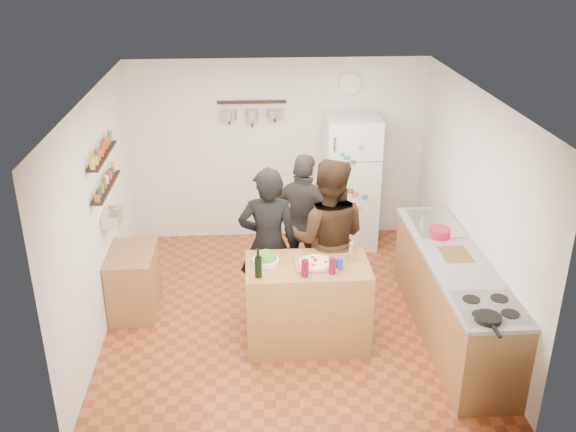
{
  "coord_description": "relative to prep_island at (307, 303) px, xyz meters",
  "views": [
    {
      "loc": [
        -0.42,
        -6.26,
        3.95
      ],
      "look_at": [
        0.0,
        0.1,
        1.15
      ],
      "focal_mm": 40.0,
      "sensor_mm": 36.0,
      "label": 1
    }
  ],
  "objects": [
    {
      "name": "counter_run",
      "position": [
        1.55,
        0.03,
        -0.01
      ],
      "size": [
        0.63,
        2.63,
        0.9
      ],
      "primitive_type": "cube",
      "color": "#9E7042",
      "rests_on": "floor"
    },
    {
      "name": "side_table",
      "position": [
        -1.89,
        0.75,
        -0.09
      ],
      "size": [
        0.5,
        0.8,
        0.73
      ],
      "primitive_type": "cube",
      "color": "#92613D",
      "rests_on": "floor"
    },
    {
      "name": "prep_island",
      "position": [
        0.0,
        0.0,
        0.0
      ],
      "size": [
        1.25,
        0.72,
        0.91
      ],
      "primitive_type": "cube",
      "color": "olive",
      "rests_on": "floor"
    },
    {
      "name": "skillet",
      "position": [
        1.45,
        -1.13,
        0.49
      ],
      "size": [
        0.23,
        0.23,
        0.05
      ],
      "primitive_type": "cylinder",
      "color": "black",
      "rests_on": "stove_top"
    },
    {
      "name": "wine_glass_far",
      "position": [
        0.22,
        -0.2,
        0.54
      ],
      "size": [
        0.07,
        0.07,
        0.17
      ],
      "primitive_type": "cylinder",
      "color": "maroon",
      "rests_on": "prep_island"
    },
    {
      "name": "spice_shelf_lower",
      "position": [
        -2.08,
        0.78,
        1.04
      ],
      "size": [
        0.12,
        1.0,
        0.02
      ],
      "primitive_type": "cube",
      "color": "black",
      "rests_on": "left_wall"
    },
    {
      "name": "pot_rack",
      "position": [
        -0.5,
        2.58,
        1.49
      ],
      "size": [
        0.9,
        0.04,
        0.04
      ],
      "primitive_type": "cube",
      "color": "black",
      "rests_on": "back_wall"
    },
    {
      "name": "salt_canister",
      "position": [
        0.3,
        -0.12,
        0.52
      ],
      "size": [
        0.07,
        0.07,
        0.12
      ],
      "primitive_type": "cylinder",
      "color": "navy",
      "rests_on": "prep_island"
    },
    {
      "name": "fridge",
      "position": [
        0.8,
        2.33,
        0.45
      ],
      "size": [
        0.7,
        0.68,
        1.8
      ],
      "primitive_type": "cube",
      "color": "white",
      "rests_on": "floor"
    },
    {
      "name": "person_back",
      "position": [
        0.07,
        1.12,
        0.39
      ],
      "size": [
        1.07,
        0.83,
        1.69
      ],
      "primitive_type": "imported",
      "rotation": [
        0.0,
        0.0,
        2.66
      ],
      "color": "#292725",
      "rests_on": "floor"
    },
    {
      "name": "wine_glass_near",
      "position": [
        -0.05,
        -0.24,
        0.54
      ],
      "size": [
        0.07,
        0.07,
        0.17
      ],
      "primitive_type": "cylinder",
      "color": "#5C0721",
      "rests_on": "prep_island"
    },
    {
      "name": "pepper_mill",
      "position": [
        0.45,
        0.05,
        0.54
      ],
      "size": [
        0.05,
        0.05,
        0.17
      ],
      "primitive_type": "cylinder",
      "color": "olive",
      "rests_on": "prep_island"
    },
    {
      "name": "spice_shelf_upper",
      "position": [
        -2.08,
        0.78,
        1.4
      ],
      "size": [
        0.12,
        1.0,
        0.02
      ],
      "primitive_type": "cube",
      "color": "black",
      "rests_on": "left_wall"
    },
    {
      "name": "person_center",
      "position": [
        0.27,
        0.54,
        0.46
      ],
      "size": [
        1.01,
        0.85,
        1.84
      ],
      "primitive_type": "imported",
      "rotation": [
        0.0,
        0.0,
        2.95
      ],
      "color": "black",
      "rests_on": "floor"
    },
    {
      "name": "wall_clock",
      "position": [
        0.8,
        2.66,
        1.69
      ],
      "size": [
        0.3,
        0.03,
        0.3
      ],
      "primitive_type": "cylinder",
      "rotation": [
        1.57,
        0.0,
        0.0
      ],
      "color": "silver",
      "rests_on": "back_wall"
    },
    {
      "name": "sink",
      "position": [
        1.55,
        0.88,
        0.46
      ],
      "size": [
        0.5,
        0.8,
        0.03
      ],
      "primitive_type": "cube",
      "color": "silver",
      "rests_on": "counter_run"
    },
    {
      "name": "room_shell",
      "position": [
        -0.15,
        0.97,
        0.79
      ],
      "size": [
        4.2,
        4.2,
        4.2
      ],
      "color": "brown",
      "rests_on": "ground"
    },
    {
      "name": "stove_top",
      "position": [
        1.55,
        -0.92,
        0.46
      ],
      "size": [
        0.6,
        0.62,
        0.02
      ],
      "primitive_type": "cube",
      "color": "white",
      "rests_on": "counter_run"
    },
    {
      "name": "produce_basket",
      "position": [
        -2.05,
        0.78,
        0.69
      ],
      "size": [
        0.18,
        0.35,
        0.14
      ],
      "primitive_type": "cube",
      "color": "silver",
      "rests_on": "left_wall"
    },
    {
      "name": "pizza",
      "position": [
        0.08,
        -0.02,
        0.48
      ],
      "size": [
        0.34,
        0.34,
        0.02
      ],
      "primitive_type": "cylinder",
      "color": "beige",
      "rests_on": "pizza_board"
    },
    {
      "name": "cutting_board",
      "position": [
        1.55,
        0.11,
        0.46
      ],
      "size": [
        0.3,
        0.4,
        0.02
      ],
      "primitive_type": "cube",
      "color": "brown",
      "rests_on": "counter_run"
    },
    {
      "name": "salad_bowl",
      "position": [
        -0.42,
        0.05,
        0.48
      ],
      "size": [
        0.27,
        0.27,
        0.05
      ],
      "primitive_type": "cylinder",
      "color": "silver",
      "rests_on": "prep_island"
    },
    {
      "name": "red_bowl",
      "position": [
        1.5,
        0.53,
        0.51
      ],
      "size": [
        0.24,
        0.24,
        0.1
      ],
      "primitive_type": "cylinder",
      "color": "#B7152E",
      "rests_on": "counter_run"
    },
    {
      "name": "wine_bottle",
      "position": [
        -0.5,
        -0.22,
        0.56
      ],
      "size": [
        0.07,
        0.07,
        0.21
      ],
      "primitive_type": "cylinder",
      "color": "black",
      "rests_on": "prep_island"
    },
    {
      "name": "pizza_board",
      "position": [
        0.08,
        -0.02,
        0.47
      ],
      "size": [
        0.42,
        0.34,
        0.02
      ],
      "primitive_type": "cube",
      "color": "#9A5D38",
      "rests_on": "prep_island"
    },
    {
      "name": "person_left",
      "position": [
        -0.38,
        0.53,
        0.43
      ],
      "size": [
        0.66,
        0.45,
        1.77
      ],
      "primitive_type": "imported",
      "rotation": [
        0.0,
        0.0,
        3.1
      ],
      "color": "black",
      "rests_on": "floor"
    }
  ]
}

